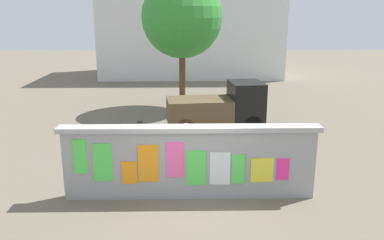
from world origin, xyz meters
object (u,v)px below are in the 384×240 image
at_px(auto_rickshaw_truck, 220,107).
at_px(tree_roadside, 182,18).
at_px(motorcycle, 228,148).
at_px(person_walking, 186,146).
at_px(bicycle_near, 136,138).

distance_m(auto_rickshaw_truck, tree_roadside, 5.07).
bearing_deg(motorcycle, auto_rickshaw_truck, 89.07).
bearing_deg(tree_roadside, motorcycle, -78.86).
distance_m(person_walking, tree_roadside, 8.98).
bearing_deg(person_walking, auto_rickshaw_truck, 74.60).
xyz_separation_m(auto_rickshaw_truck, tree_roadside, (-1.45, 3.62, 3.24)).
height_order(bicycle_near, person_walking, person_walking).
relative_size(person_walking, tree_roadside, 0.27).
bearing_deg(auto_rickshaw_truck, bicycle_near, -144.54).
xyz_separation_m(auto_rickshaw_truck, person_walking, (-1.32, -4.79, 0.09)).
height_order(auto_rickshaw_truck, motorcycle, auto_rickshaw_truck).
bearing_deg(tree_roadside, person_walking, -89.10).
bearing_deg(bicycle_near, tree_roadside, 75.10).
distance_m(motorcycle, tree_roadside, 8.10).
xyz_separation_m(motorcycle, person_walking, (-1.26, -1.33, 0.52)).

